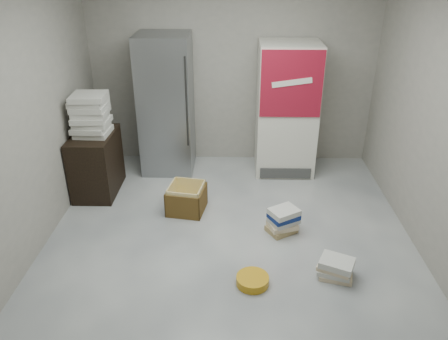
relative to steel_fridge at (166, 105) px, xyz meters
name	(u,v)px	position (x,y,z in m)	size (l,w,h in m)	color
ground	(229,259)	(0.90, -2.13, -0.95)	(5.00, 5.00, 0.00)	silver
room_shell	(230,89)	(0.90, -2.13, 0.85)	(4.04, 5.04, 2.82)	#9D978D
steel_fridge	(166,105)	(0.00, 0.00, 0.00)	(0.70, 0.72, 1.90)	#979A9F
coke_cooler	(287,109)	(1.65, -0.01, -0.05)	(0.80, 0.73, 1.80)	silver
wood_shelf	(96,163)	(-0.83, -0.73, -0.55)	(0.50, 0.80, 0.80)	black
supply_box_stack	(90,115)	(-0.82, -0.73, 0.11)	(0.44, 0.44, 0.52)	beige
phonebook_stack_main	(283,221)	(1.49, -1.62, -0.80)	(0.40, 0.39, 0.31)	tan
phonebook_stack_side	(336,268)	(1.94, -2.37, -0.85)	(0.39, 0.37, 0.21)	beige
cardboard_box	(187,200)	(0.37, -1.19, -0.81)	(0.49, 0.49, 0.34)	gold
bucket_lid	(253,280)	(1.13, -2.49, -0.91)	(0.31, 0.31, 0.08)	gold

